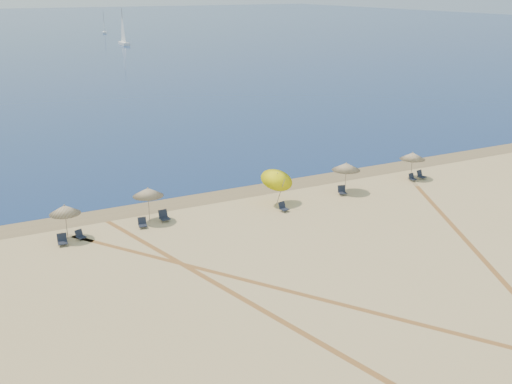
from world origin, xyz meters
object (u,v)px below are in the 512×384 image
umbrella_2 (148,192)px  chair_2 (62,240)px  chair_8 (412,178)px  chair_4 (142,223)px  sailboat_1 (104,27)px  sailboat_2 (123,34)px  umbrella_4 (346,167)px  chair_9 (421,175)px  chair_6 (283,207)px  umbrella_3 (277,177)px  chair_3 (80,235)px  umbrella_1 (65,210)px  umbrella_5 (413,156)px  chair_5 (164,216)px  chair_7 (342,191)px

umbrella_2 → chair_2: (-5.95, -1.37, -1.74)m
chair_8 → chair_4: bearing=175.0°
sailboat_1 → sailboat_2: size_ratio=0.74×
umbrella_4 → chair_9: 7.63m
umbrella_2 → umbrella_4: (15.19, -1.03, -0.03)m
chair_6 → umbrella_2: bearing=153.5°
umbrella_3 → chair_3: size_ratio=3.94×
umbrella_1 → umbrella_2: 5.52m
umbrella_3 → umbrella_5: bearing=1.8°
umbrella_4 → umbrella_5: (6.83, 0.40, -0.13)m
umbrella_2 → chair_8: 21.75m
chair_5 → chair_7: chair_5 is taller
chair_5 → chair_6: chair_5 is taller
umbrella_5 → chair_9: (0.61, -0.50, -1.58)m
chair_3 → chair_9: (27.43, -0.14, 0.04)m
chair_2 → chair_8: 27.59m
umbrella_4 → chair_2: bearing=-179.1°
sailboat_1 → chair_5: bearing=-88.0°
umbrella_3 → chair_5: bearing=175.9°
umbrella_4 → chair_3: umbrella_4 is taller
umbrella_1 → sailboat_1: size_ratio=0.33×
umbrella_1 → umbrella_3: bearing=-1.8°
umbrella_1 → chair_3: 1.86m
chair_4 → chair_3: bearing=-170.2°
umbrella_3 → chair_9: 13.49m
umbrella_2 → chair_3: bearing=-168.4°
chair_3 → chair_2: bearing=176.8°
chair_2 → chair_9: bearing=5.2°
umbrella_2 → chair_7: bearing=-5.7°
umbrella_4 → chair_7: (-0.59, -0.43, -1.72)m
chair_2 → chair_6: 14.90m
sailboat_2 → chair_8: bearing=-93.4°
umbrella_4 → umbrella_5: 6.84m
chair_7 → chair_8: bearing=17.6°
umbrella_1 → chair_3: size_ratio=3.19×
chair_6 → sailboat_2: size_ratio=0.08×
chair_6 → chair_7: chair_7 is taller
umbrella_3 → chair_2: (-15.20, -0.35, -1.73)m
chair_2 → sailboat_2: (39.19, 125.58, 2.48)m
umbrella_2 → umbrella_4: size_ratio=1.01×
umbrella_1 → umbrella_2: umbrella_2 is taller
sailboat_1 → sailboat_2: 42.22m
umbrella_1 → umbrella_3: (14.73, -0.47, 0.09)m
umbrella_2 → chair_8: umbrella_2 is taller
sailboat_1 → chair_6: bearing=-85.2°
chair_7 → chair_3: bearing=-165.6°
chair_5 → sailboat_1: size_ratio=0.11×
umbrella_3 → umbrella_4: umbrella_3 is taller
chair_6 → chair_8: size_ratio=1.17×
umbrella_1 → chair_2: bearing=-119.6°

